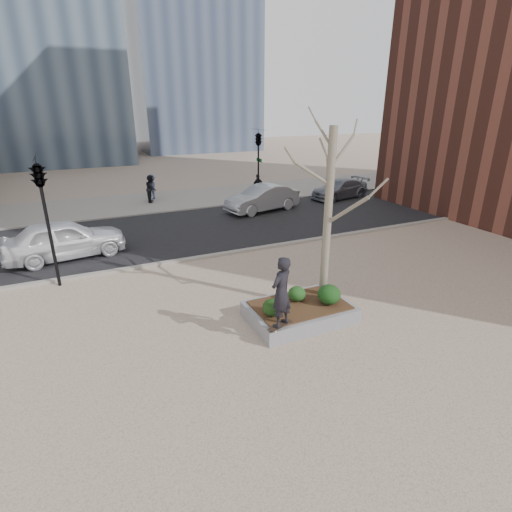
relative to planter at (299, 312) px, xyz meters
name	(u,v)px	position (x,y,z in m)	size (l,w,h in m)	color
ground	(269,326)	(-1.00, 0.00, -0.23)	(120.00, 120.00, 0.00)	tan
street	(180,231)	(-1.00, 10.00, -0.21)	(60.00, 8.00, 0.02)	black
far_sidewalk	(152,202)	(-1.00, 17.00, -0.21)	(60.00, 6.00, 0.02)	gray
planter	(299,312)	(0.00, 0.00, 0.00)	(3.00, 2.00, 0.45)	gray
planter_mulch	(300,305)	(0.00, 0.00, 0.25)	(2.70, 1.70, 0.04)	#382314
sycamore_tree	(330,189)	(1.00, 0.30, 3.56)	(2.80, 2.80, 6.60)	gray
shrub_left	(273,307)	(-1.02, -0.23, 0.51)	(0.57, 0.57, 0.49)	black
shrub_middle	(297,294)	(0.04, 0.26, 0.49)	(0.53, 0.53, 0.45)	#144017
shrub_right	(329,294)	(0.81, -0.30, 0.55)	(0.68, 0.68, 0.58)	#133E13
skateboard	(280,326)	(-1.10, -0.84, 0.26)	(0.78, 0.20, 0.07)	black
skateboarder	(281,292)	(-1.10, -0.84, 1.27)	(0.71, 0.46, 1.94)	black
police_car	(65,239)	(-6.18, 8.41, 0.60)	(1.90, 4.71, 1.61)	white
car_silver	(262,198)	(4.49, 11.90, 0.55)	(1.59, 4.56, 1.50)	#AAAEB3
car_third	(340,189)	(10.68, 12.79, 0.41)	(1.73, 4.26, 1.24)	slate
pedestrian_a	(151,189)	(-1.01, 16.86, 0.67)	(0.84, 0.66, 1.73)	black
pedestrian_b	(152,187)	(-0.83, 17.68, 0.61)	(1.05, 0.61, 1.63)	#3B466B
pedestrian_c	(258,186)	(5.71, 15.10, 0.59)	(0.93, 0.39, 1.59)	black
traffic_light_near	(48,224)	(-6.50, 5.60, 2.02)	(0.60, 2.48, 4.50)	black
traffic_light_far	(258,166)	(5.50, 14.60, 2.02)	(0.60, 2.48, 4.50)	black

